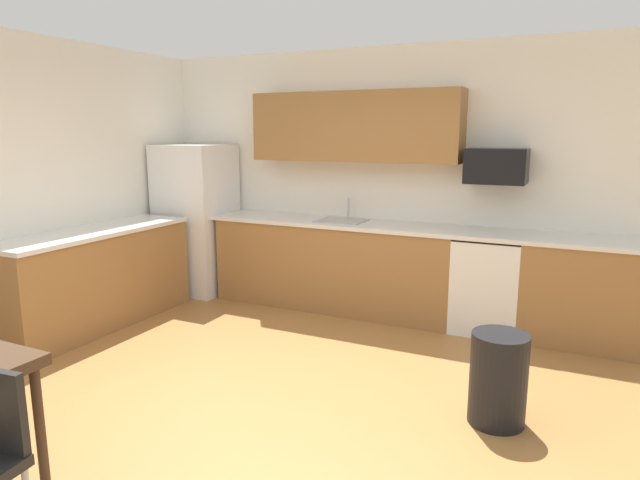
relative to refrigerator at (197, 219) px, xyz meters
name	(u,v)px	position (x,y,z in m)	size (l,w,h in m)	color
ground_plane	(256,412)	(2.18, -2.22, -0.85)	(12.00, 12.00, 0.00)	#9E6B38
wall_back	(388,180)	(2.18, 0.43, 0.50)	(5.80, 0.10, 2.70)	white
cabinet_run_back	(334,266)	(1.72, 0.08, -0.40)	(2.58, 0.60, 0.90)	olive
cabinet_run_back_right	(580,294)	(4.09, 0.08, -0.40)	(0.97, 0.60, 0.90)	olive
cabinet_run_left	(95,280)	(-0.12, -1.42, -0.40)	(0.60, 2.00, 0.90)	olive
countertop_back	(376,225)	(2.18, 0.08, 0.07)	(4.80, 0.64, 0.04)	silver
countertop_left	(92,232)	(-0.12, -1.42, 0.07)	(0.64, 2.00, 0.04)	silver
upper_cabinets_back	(354,127)	(1.88, 0.21, 1.05)	(2.20, 0.34, 0.70)	olive
refrigerator	(197,219)	(0.00, 0.00, 0.00)	(0.76, 0.70, 1.71)	white
oven_range	(488,283)	(3.31, 0.08, -0.40)	(0.60, 0.60, 0.91)	white
microwave	(496,166)	(3.31, 0.18, 0.69)	(0.54, 0.36, 0.32)	black
sink_basin	(342,227)	(1.81, 0.08, 0.03)	(0.48, 0.40, 0.14)	#A5A8AD
sink_faucet	(348,209)	(1.81, 0.26, 0.19)	(0.02, 0.02, 0.24)	#B2B5BA
trash_bin	(498,379)	(3.65, -1.66, -0.55)	(0.36, 0.36, 0.60)	black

